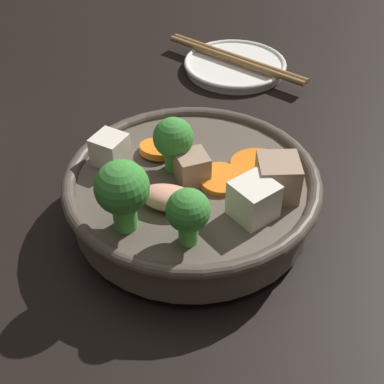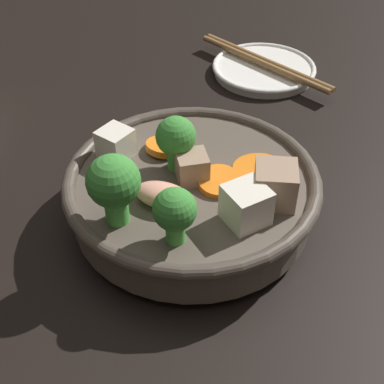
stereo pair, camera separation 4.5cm
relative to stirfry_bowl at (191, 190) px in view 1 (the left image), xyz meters
name	(u,v)px [view 1 (the left image)]	position (x,y,z in m)	size (l,w,h in m)	color
ground_plane	(192,219)	(0.00, 0.00, -0.04)	(3.00, 3.00, 0.00)	black
stirfry_bowl	(191,190)	(0.00, 0.00, 0.00)	(0.22, 0.22, 0.10)	#51473D
side_saucer	(235,65)	(0.07, 0.27, -0.03)	(0.13, 0.13, 0.01)	white
chopsticks_pair	(235,58)	(0.07, 0.27, -0.02)	(0.16, 0.15, 0.01)	olive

